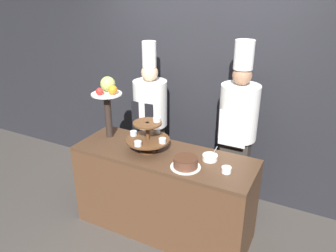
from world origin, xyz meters
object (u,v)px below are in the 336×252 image
Objects in this scene: cup_white at (226,170)px; chef_left at (151,116)px; serving_bowl_far at (210,157)px; fruit_pedestal at (108,95)px; cake_round at (186,163)px; chef_center_left at (237,127)px; tiered_stand at (148,136)px.

cup_white is 0.05× the size of chef_left.
chef_left reaches higher than serving_bowl_far.
fruit_pedestal is at bearing 178.97° from serving_bowl_far.
fruit_pedestal is 1.22m from serving_bowl_far.
cake_round reaches higher than cup_white.
chef_center_left is (1.24, 0.50, -0.30)m from fruit_pedestal.
tiered_stand is at bearing -12.08° from fruit_pedestal.
chef_center_left is (0.70, 0.62, -0.00)m from tiered_stand.
cup_white is 0.56× the size of serving_bowl_far.
cake_round is (0.46, -0.13, -0.10)m from tiered_stand.
cup_white is 0.05× the size of chef_center_left.
tiered_stand is at bearing 163.96° from cake_round.
fruit_pedestal is 1.10m from cake_round.
fruit_pedestal is 0.35× the size of chef_left.
serving_bowl_far reaches higher than cup_white.
chef_center_left is at bearing 72.16° from cake_round.
chef_left reaches higher than fruit_pedestal.
cup_white is at bearing -35.23° from serving_bowl_far.
chef_center_left reaches higher than cake_round.
fruit_pedestal is 0.66m from chef_left.
serving_bowl_far is at bearing -29.26° from chef_left.
tiered_stand is 1.57× the size of cake_round.
fruit_pedestal reaches higher than cup_white.
chef_left is (-0.33, 0.62, -0.07)m from tiered_stand.
serving_bowl_far is (1.14, -0.02, -0.42)m from fruit_pedestal.
chef_center_left is (0.10, 0.52, 0.12)m from serving_bowl_far.
cup_white is at bearing -3.50° from tiered_stand.
cake_round is 0.36m from cup_white.
cake_round is 1.77× the size of serving_bowl_far.
chef_center_left reaches higher than cup_white.
chef_center_left reaches higher than serving_bowl_far.
serving_bowl_far is at bearing 57.28° from cake_round.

